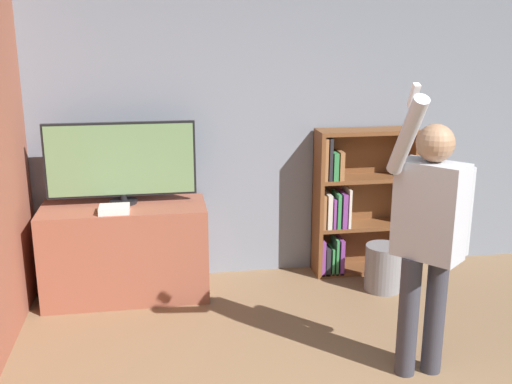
{
  "coord_description": "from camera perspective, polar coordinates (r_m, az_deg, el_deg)",
  "views": [
    {
      "loc": [
        -1.03,
        -2.03,
        2.17
      ],
      "look_at": [
        -0.38,
        1.91,
        1.08
      ],
      "focal_mm": 42.0,
      "sensor_mm": 36.0,
      "label": 1
    }
  ],
  "objects": [
    {
      "name": "television",
      "position": [
        4.95,
        -12.73,
        2.84
      ],
      "size": [
        1.2,
        0.22,
        0.67
      ],
      "color": "black",
      "rests_on": "tv_ledge"
    },
    {
      "name": "wall_back",
      "position": [
        5.3,
        1.95,
        6.41
      ],
      "size": [
        6.21,
        0.06,
        2.7
      ],
      "color": "gray",
      "rests_on": "ground_plane"
    },
    {
      "name": "game_console",
      "position": [
        4.79,
        -13.34,
        -1.61
      ],
      "size": [
        0.23,
        0.19,
        0.05
      ],
      "color": "white",
      "rests_on": "tv_ledge"
    },
    {
      "name": "waste_bin",
      "position": [
        5.25,
        12.01,
        -7.07
      ],
      "size": [
        0.31,
        0.31,
        0.4
      ],
      "color": "gray",
      "rests_on": "ground_plane"
    },
    {
      "name": "tv_ledge",
      "position": [
        5.08,
        -12.28,
        -5.52
      ],
      "size": [
        1.32,
        0.59,
        0.78
      ],
      "color": "#93513D",
      "rests_on": "ground_plane"
    },
    {
      "name": "bookshelf",
      "position": [
        5.46,
        9.24,
        -1.14
      ],
      "size": [
        0.88,
        0.28,
        1.32
      ],
      "color": "brown",
      "rests_on": "ground_plane"
    },
    {
      "name": "person",
      "position": [
        3.81,
        16.14,
        -3.41
      ],
      "size": [
        0.55,
        0.53,
        1.89
      ],
      "rotation": [
        0.0,
        0.0,
        -0.88
      ],
      "color": "#383842",
      "rests_on": "ground_plane"
    }
  ]
}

